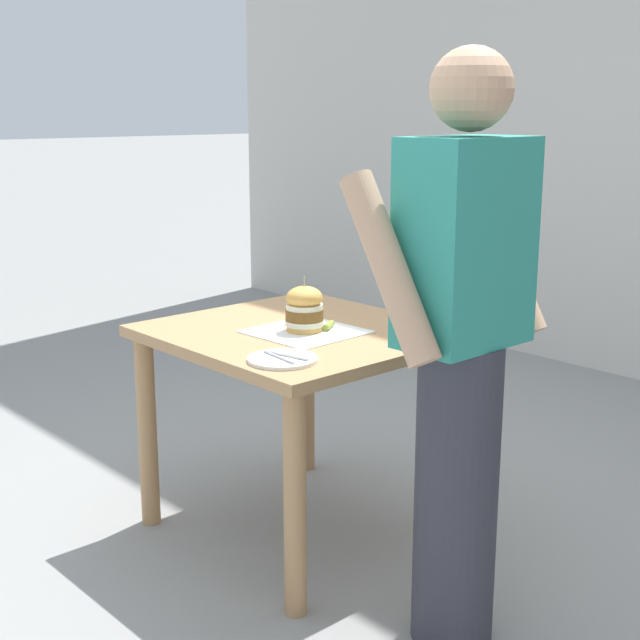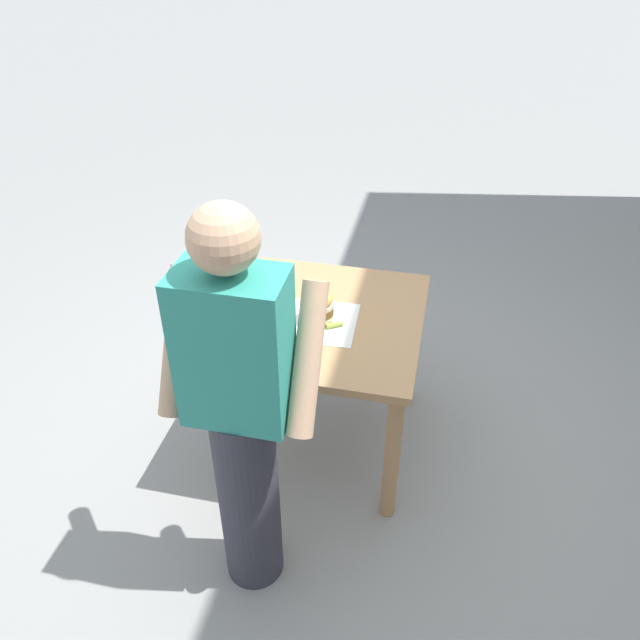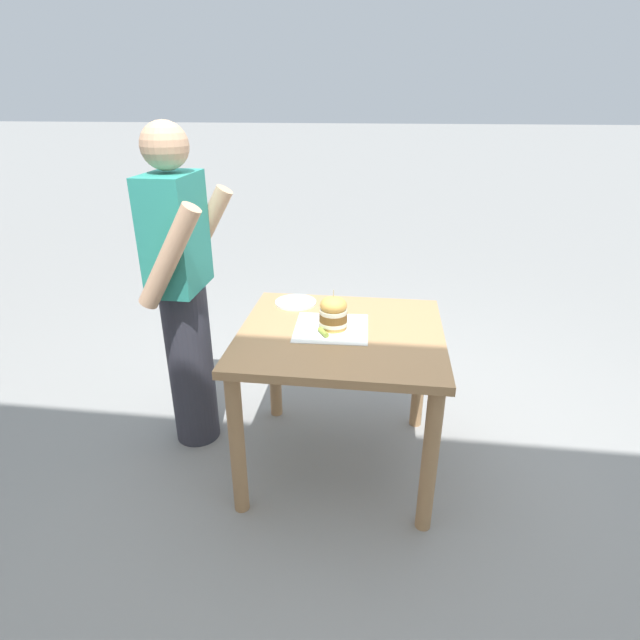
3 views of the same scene
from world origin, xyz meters
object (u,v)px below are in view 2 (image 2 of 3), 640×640
at_px(pickle_spear, 334,325).
at_px(side_plate_with_forks, 242,341).
at_px(patio_table, 325,340).
at_px(sandwich, 319,306).
at_px(diner_across_table, 241,414).

xyz_separation_m(pickle_spear, side_plate_with_forks, (0.37, 0.20, -0.01)).
relative_size(patio_table, sandwich, 4.96).
bearing_deg(side_plate_with_forks, diner_across_table, 108.97).
xyz_separation_m(sandwich, diner_across_table, (0.11, 0.78, 0.03)).
distance_m(sandwich, pickle_spear, 0.11).
relative_size(sandwich, side_plate_with_forks, 0.88).
distance_m(side_plate_with_forks, diner_across_table, 0.59).
bearing_deg(patio_table, sandwich, 65.42).
height_order(sandwich, pickle_spear, sandwich).
relative_size(side_plate_with_forks, diner_across_table, 0.13).
distance_m(patio_table, diner_across_table, 0.86).
bearing_deg(pickle_spear, sandwich, -25.79).
height_order(pickle_spear, diner_across_table, diner_across_table).
bearing_deg(diner_across_table, sandwich, -97.85).
height_order(side_plate_with_forks, diner_across_table, diner_across_table).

